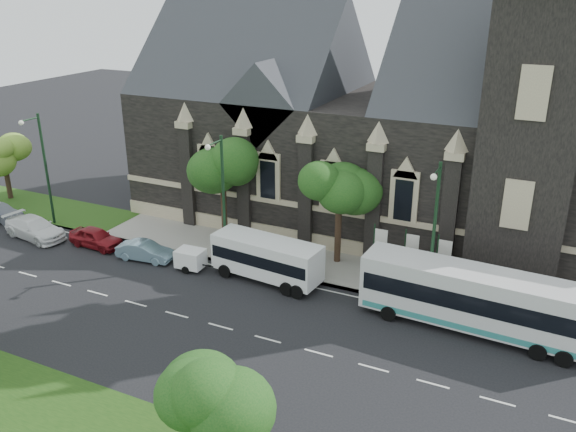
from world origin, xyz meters
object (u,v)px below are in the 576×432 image
Objects in this scene: street_lamp_mid at (222,194)px; car_far_white at (35,228)px; tree_park_east at (227,382)px; shuttle_bus at (267,257)px; street_lamp_near at (434,229)px; box_trailer at (191,258)px; banner_flag_left at (378,248)px; car_far_red at (96,238)px; street_lamp_far at (43,164)px; tree_walk_left at (226,167)px; tree_walk_far at (5,149)px; banner_flag_right at (441,260)px; banner_flag_center at (409,254)px; sedan at (145,251)px; tour_coach at (473,298)px; tree_walk_right at (344,183)px.

car_far_white is (-15.27, -2.36, -4.33)m from street_lamp_mid.
street_lamp_mid is (-10.18, 16.42, 0.49)m from tree_park_east.
shuttle_bus is at bearing 112.37° from tree_park_east.
street_lamp_near reaches higher than box_trailer.
car_far_red is (-20.22, -3.57, -1.66)m from banner_flag_left.
tree_walk_left is at bearing 14.26° from street_lamp_far.
tree_walk_far is at bearing 150.16° from tree_park_east.
street_lamp_mid is at bearing 45.69° from box_trailer.
banner_flag_left is at bearing -1.97° from tree_walk_far.
banner_flag_right is at bearing -78.88° from car_far_red.
street_lamp_far is 4.98m from car_far_white.
banner_flag_left is (0.11, 18.32, -2.24)m from tree_park_east.
banner_flag_center reaches higher than box_trailer.
car_far_white is at bearing -171.19° from banner_flag_center.
shuttle_bus is (5.58, -4.50, -4.10)m from tree_walk_left.
street_lamp_mid is (1.80, -3.61, -0.62)m from tree_walk_left.
tree_walk_left is 8.26m from sedan.
street_lamp_near is 3.35× the size of box_trailer.
banner_flag_center is at bearing 12.28° from box_trailer.
banner_flag_left and banner_flag_center have the same top height.
banner_flag_left is at bearing -77.25° from car_far_red.
street_lamp_far is at bearing -21.50° from tree_walk_far.
street_lamp_mid reaches higher than shuttle_bus.
street_lamp_far is 1.20× the size of shuttle_bus.
car_far_red is at bearing 143.73° from tree_park_east.
banner_flag_center is 27.93m from car_far_white.
tree_park_east is 0.70× the size of street_lamp_far.
box_trailer is (-13.87, -3.68, -1.58)m from banner_flag_center.
car_far_red is (-26.70, -0.34, -1.24)m from tour_coach.
shuttle_bus reaches higher than box_trailer.
banner_flag_center is 0.32× the size of tour_coach.
street_lamp_mid is at bearing -172.40° from banner_flag_right.
street_lamp_far is 15.15m from box_trailer.
tree_walk_right reaches higher than car_far_red.
banner_flag_left is 12.52m from box_trailer.
street_lamp_near reaches higher than tree_walk_far.
tree_walk_left is at bearing 89.76° from box_trailer.
street_lamp_near is 10.83m from shuttle_bus.
shuttle_bus is at bearing -2.59° from street_lamp_far.
sedan is (-15.58, -3.81, -1.72)m from banner_flag_left.
tree_walk_left is (-9.01, -0.01, -0.08)m from tree_walk_right.
tree_walk_left reaches higher than car_far_red.
tree_walk_right is 31.06m from tree_walk_far.
sedan is 0.75× the size of car_far_white.
car_far_red is (6.06, -1.66, -4.39)m from street_lamp_far.
tour_coach is at bearing -4.49° from street_lamp_mid.
tree_park_east is at bearing -32.10° from street_lamp_far.
banner_flag_center is 22.57m from car_far_red.
street_lamp_near reaches higher than car_far_white.
tree_walk_left is (-11.97, 20.03, 1.12)m from tree_park_east.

